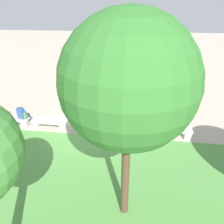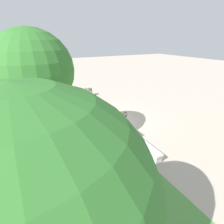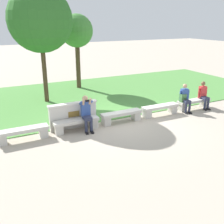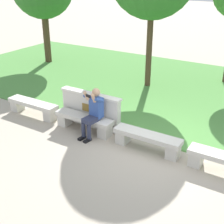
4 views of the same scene
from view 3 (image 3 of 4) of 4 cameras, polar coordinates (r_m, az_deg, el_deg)
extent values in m
plane|color=#B2A593|center=(10.80, 2.05, -2.22)|extent=(80.00, 80.00, 0.00)
cube|color=#518E42|center=(14.58, -6.23, 3.50)|extent=(21.49, 8.00, 0.03)
cube|color=beige|center=(9.54, -18.86, -3.76)|extent=(1.74, 0.40, 0.12)
cube|color=beige|center=(9.58, -22.78, -5.63)|extent=(0.28, 0.34, 0.33)
cube|color=beige|center=(9.72, -14.70, -4.34)|extent=(0.28, 0.34, 0.33)
cube|color=beige|center=(9.93, -7.79, -1.95)|extent=(1.74, 0.40, 0.12)
cube|color=beige|center=(9.83, -11.53, -3.81)|extent=(0.28, 0.34, 0.33)
cube|color=beige|center=(10.23, -4.09, -2.51)|extent=(0.28, 0.34, 0.33)
cube|color=beige|center=(10.66, 2.08, -0.27)|extent=(1.74, 0.40, 0.12)
cube|color=beige|center=(10.44, -1.26, -2.01)|extent=(0.28, 0.34, 0.33)
cube|color=beige|center=(11.07, 5.20, -0.83)|extent=(0.28, 0.34, 0.33)
cube|color=beige|center=(11.67, 10.46, 1.16)|extent=(1.74, 0.40, 0.12)
cube|color=beige|center=(11.35, 7.60, -0.39)|extent=(0.28, 0.34, 0.33)
cube|color=beige|center=(12.15, 13.01, 0.60)|extent=(0.28, 0.34, 0.33)
cube|color=beige|center=(12.89, 17.39, 2.33)|extent=(1.74, 0.40, 0.12)
cube|color=beige|center=(12.50, 14.99, 0.96)|extent=(0.28, 0.34, 0.33)
cube|color=beige|center=(13.43, 19.43, 1.77)|extent=(0.28, 0.34, 0.33)
cube|color=beige|center=(10.20, -8.45, -0.88)|extent=(1.85, 0.18, 0.95)
cube|color=silver|center=(10.04, -8.59, 1.82)|extent=(1.91, 0.24, 0.06)
cube|color=brown|center=(10.08, -8.30, -0.45)|extent=(0.44, 0.02, 0.22)
cube|color=black|center=(9.76, -5.51, -4.53)|extent=(0.13, 0.25, 0.06)
cylinder|color=#2D334C|center=(9.74, -5.65, -3.24)|extent=(0.11, 0.11, 0.42)
cube|color=black|center=(9.81, -4.38, -4.38)|extent=(0.13, 0.25, 0.06)
cylinder|color=#2D334C|center=(9.79, -4.52, -3.09)|extent=(0.11, 0.11, 0.42)
cube|color=#2D334C|center=(9.84, -5.41, -1.31)|extent=(0.35, 0.45, 0.12)
cube|color=#33519E|center=(9.95, -5.79, 0.64)|extent=(0.36, 0.26, 0.56)
sphere|color=tan|center=(9.83, -5.87, 2.96)|extent=(0.22, 0.22, 0.22)
cylinder|color=#33519E|center=(9.73, -6.79, 1.96)|extent=(0.13, 0.32, 0.21)
cylinder|color=tan|center=(9.59, -6.24, 2.22)|extent=(0.12, 0.20, 0.27)
cylinder|color=#33519E|center=(9.82, -4.63, 2.18)|extent=(0.13, 0.32, 0.21)
cylinder|color=tan|center=(9.65, -4.80, 2.37)|extent=(0.08, 0.18, 0.27)
cube|color=black|center=(9.55, -5.43, 2.43)|extent=(0.15, 0.03, 0.08)
cube|color=black|center=(12.22, 15.85, -0.22)|extent=(0.14, 0.23, 0.06)
cylinder|color=#2D334C|center=(12.20, 15.80, 0.80)|extent=(0.10, 0.10, 0.42)
cube|color=black|center=(12.31, 16.57, -0.14)|extent=(0.14, 0.23, 0.06)
cylinder|color=#2D334C|center=(12.29, 16.52, 0.87)|extent=(0.10, 0.10, 0.42)
cube|color=#2D334C|center=(12.31, 15.85, 2.28)|extent=(0.35, 0.45, 0.12)
cube|color=#33519E|center=(12.42, 15.44, 3.72)|extent=(0.35, 0.26, 0.52)
sphere|color=tan|center=(12.33, 15.60, 5.47)|extent=(0.20, 0.20, 0.20)
cylinder|color=#33519E|center=(12.32, 14.66, 3.42)|extent=(0.08, 0.08, 0.48)
cylinder|color=#33519E|center=(12.52, 16.25, 3.53)|extent=(0.08, 0.08, 0.48)
cube|color=black|center=(12.98, 19.60, 0.53)|extent=(0.13, 0.23, 0.06)
cylinder|color=#2D334C|center=(12.96, 19.54, 1.49)|extent=(0.10, 0.10, 0.42)
cube|color=black|center=(13.09, 20.23, 0.60)|extent=(0.13, 0.23, 0.06)
cylinder|color=#2D334C|center=(13.07, 20.17, 1.56)|extent=(0.10, 0.10, 0.42)
cube|color=#2D334C|center=(13.08, 19.52, 2.88)|extent=(0.34, 0.44, 0.12)
cube|color=#D83838|center=(13.18, 19.08, 4.23)|extent=(0.35, 0.25, 0.52)
sphere|color=brown|center=(13.09, 19.26, 5.87)|extent=(0.20, 0.20, 0.20)
cylinder|color=#D83838|center=(13.06, 18.40, 3.94)|extent=(0.08, 0.08, 0.48)
cylinder|color=#D83838|center=(13.29, 19.80, 4.05)|extent=(0.08, 0.08, 0.48)
cube|color=#4C7F47|center=(12.37, 15.14, 3.00)|extent=(0.28, 0.20, 0.36)
cube|color=#395F35|center=(12.31, 15.45, 2.55)|extent=(0.20, 0.06, 0.16)
torus|color=black|center=(12.32, 15.22, 3.90)|extent=(0.10, 0.02, 0.10)
cylinder|color=#4C3826|center=(16.19, -7.39, 10.10)|extent=(0.27, 0.27, 2.83)
sphere|color=#428438|center=(16.00, -7.71, 17.13)|extent=(1.90, 1.90, 1.90)
cylinder|color=#4C3826|center=(13.57, -14.47, 8.42)|extent=(0.22, 0.22, 3.08)
sphere|color=#2D6B28|center=(13.35, -15.38, 18.78)|extent=(3.04, 3.04, 3.04)
camera|label=1|loc=(17.76, -19.91, 23.27)|focal=35.00mm
camera|label=2|loc=(14.24, -47.40, 18.15)|focal=28.00mm
camera|label=4|loc=(8.08, 46.25, 14.75)|focal=50.00mm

